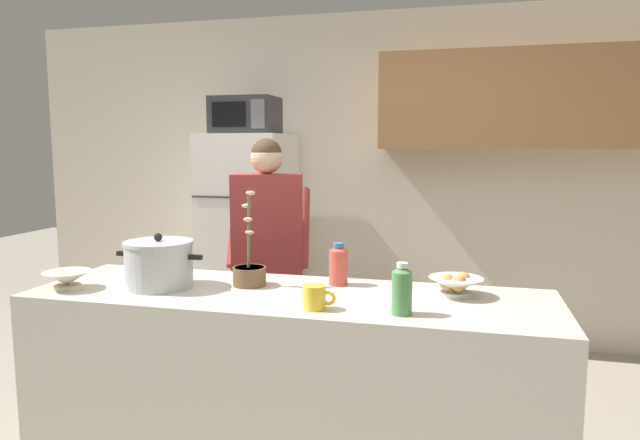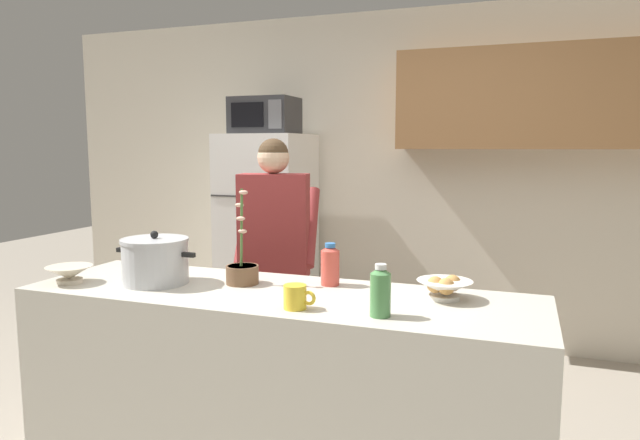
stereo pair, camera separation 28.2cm
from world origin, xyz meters
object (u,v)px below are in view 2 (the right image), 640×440
person_near_pot (275,241)px  bottle_near_edge (380,291)px  refrigerator (268,239)px  potted_orchid (242,270)px  bread_bowl (444,288)px  microwave (265,116)px  bottle_mid_counter (330,265)px  cooking_pot (155,261)px  coffee_mug (296,297)px  empty_bowl (69,273)px

person_near_pot → bottle_near_edge: size_ratio=8.04×
refrigerator → potted_orchid: 1.90m
person_near_pot → bread_bowl: size_ratio=6.93×
bottle_near_edge → microwave: bearing=125.0°
bread_bowl → potted_orchid: potted_orchid is taller
refrigerator → bottle_mid_counter: 1.99m
microwave → person_near_pot: (0.52, -0.99, -0.80)m
person_near_pot → bottle_near_edge: person_near_pot is taller
cooking_pot → bottle_mid_counter: bearing=17.2°
microwave → bottle_near_edge: 2.59m
cooking_pot → bread_bowl: cooking_pot is taller
refrigerator → bread_bowl: refrigerator is taller
refrigerator → coffee_mug: (1.08, -2.06, 0.14)m
bread_bowl → bottle_mid_counter: bottle_mid_counter is taller
refrigerator → potted_orchid: size_ratio=3.74×
coffee_mug → bottle_mid_counter: bottle_mid_counter is taller
microwave → bottle_near_edge: size_ratio=2.42×
empty_bowl → coffee_mug: bearing=-1.7°
person_near_pot → empty_bowl: bearing=-119.8°
coffee_mug → bottle_mid_counter: bearing=89.6°
refrigerator → person_near_pot: size_ratio=1.03×
microwave → bread_bowl: bearing=-46.6°
cooking_pot → refrigerator: bearing=99.5°
person_near_pot → bread_bowl: person_near_pot is taller
cooking_pot → bottle_mid_counter: (0.77, 0.24, -0.01)m
refrigerator → empty_bowl: (-0.06, -2.03, 0.14)m
empty_bowl → person_near_pot: bearing=60.2°
empty_bowl → bottle_mid_counter: bottle_mid_counter is taller
coffee_mug → empty_bowl: bearing=178.3°
person_near_pot → cooking_pot: bearing=-103.1°
microwave → person_near_pot: size_ratio=0.30×
cooking_pot → coffee_mug: size_ratio=3.20×
empty_bowl → bottle_near_edge: 1.48m
bread_bowl → cooking_pot: bearing=-172.9°
coffee_mug → potted_orchid: (-0.39, 0.30, 0.02)m
microwave → person_near_pot: bearing=-62.3°
cooking_pot → bottle_near_edge: size_ratio=2.11×
bottle_near_edge → coffee_mug: bearing=-177.6°
bottle_near_edge → cooking_pot: bearing=172.0°
bread_bowl → microwave: bearing=133.4°
microwave → potted_orchid: microwave is taller
person_near_pot → coffee_mug: size_ratio=12.20×
cooking_pot → bottle_mid_counter: 0.81m
cooking_pot → bottle_mid_counter: cooking_pot is taller
cooking_pot → bottle_near_edge: 1.11m
bottle_near_edge → potted_orchid: (-0.72, 0.28, -0.03)m
cooking_pot → bottle_near_edge: bearing=-8.0°
person_near_pot → coffee_mug: 1.19m
refrigerator → empty_bowl: bearing=-91.8°
microwave → person_near_pot: microwave is taller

